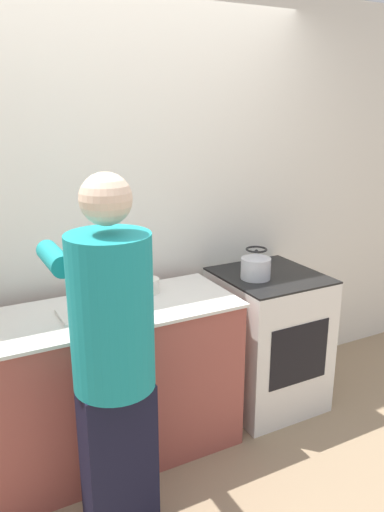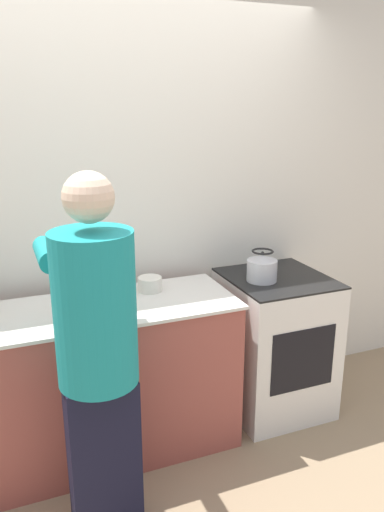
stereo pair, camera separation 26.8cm
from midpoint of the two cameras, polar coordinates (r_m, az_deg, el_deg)
ground_plane at (r=2.98m, az=-5.46°, el=-23.21°), size 12.00×12.00×0.00m
wall_back at (r=3.02m, az=-11.33°, el=4.74°), size 8.00×0.05×2.60m
counter at (r=2.87m, az=-14.63°, el=-14.65°), size 1.68×0.59×0.89m
oven at (r=3.32m, az=6.29°, el=-9.47°), size 0.61×0.64×0.90m
person at (r=2.16m, az=-12.65°, el=-11.32°), size 0.39×0.62×1.68m
cutting_board at (r=2.65m, az=-14.72°, el=-6.31°), size 0.29×0.21×0.02m
knife at (r=2.63m, az=-14.41°, el=-6.19°), size 0.22×0.11×0.01m
kettle at (r=3.05m, az=4.82°, el=-1.17°), size 0.18×0.18×0.19m
bowl_prep at (r=2.87m, az=-7.81°, el=-3.42°), size 0.14×0.14×0.08m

